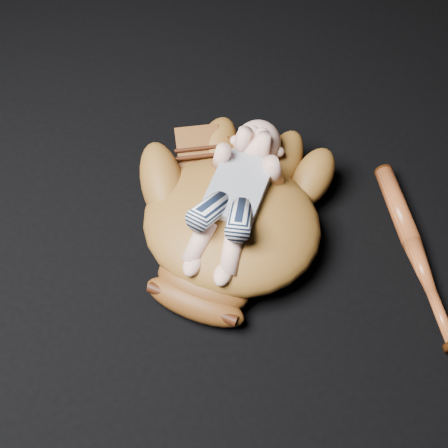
% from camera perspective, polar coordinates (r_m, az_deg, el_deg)
% --- Properties ---
extents(baseball_glove, '(0.46, 0.52, 0.16)m').
position_cam_1_polar(baseball_glove, '(1.11, 0.78, 0.67)').
color(baseball_glove, brown).
rests_on(baseball_glove, ground).
extents(newborn_baby, '(0.19, 0.38, 0.15)m').
position_cam_1_polar(newborn_baby, '(1.07, 0.99, 2.79)').
color(newborn_baby, '#D9A18C').
rests_on(newborn_baby, baseball_glove).
extents(baseball_bat, '(0.25, 0.39, 0.04)m').
position_cam_1_polar(baseball_bat, '(1.20, 18.88, -2.68)').
color(baseball_bat, '#9C451E').
rests_on(baseball_bat, ground).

